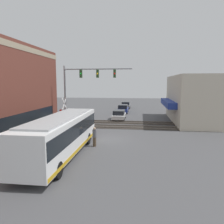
# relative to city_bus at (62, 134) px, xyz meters

# --- Properties ---
(ground_plane) EXTENTS (120.00, 120.00, 0.00)m
(ground_plane) POSITION_rel_city_bus_xyz_m (5.49, -2.80, -1.69)
(ground_plane) COLOR #4C4C4F
(shop_building) EXTENTS (13.93, 8.23, 6.51)m
(shop_building) POSITION_rel_city_bus_xyz_m (17.01, -13.78, 1.56)
(shop_building) COLOR beige
(shop_building) RESTS_ON ground
(city_bus) EXTENTS (11.24, 2.59, 3.05)m
(city_bus) POSITION_rel_city_bus_xyz_m (0.00, 0.00, 0.00)
(city_bus) COLOR white
(city_bus) RESTS_ON ground
(traffic_signal_gantry) EXTENTS (0.42, 7.97, 7.47)m
(traffic_signal_gantry) POSITION_rel_city_bus_xyz_m (9.67, 0.74, 3.86)
(traffic_signal_gantry) COLOR gray
(traffic_signal_gantry) RESTS_ON ground
(crossing_signal) EXTENTS (1.41, 1.18, 3.81)m
(crossing_signal) POSITION_rel_city_bus_xyz_m (8.90, 2.95, 0.61)
(crossing_signal) COLOR gray
(crossing_signal) RESTS_ON ground
(rail_track_near) EXTENTS (2.60, 60.00, 0.15)m
(rail_track_near) POSITION_rel_city_bus_xyz_m (11.49, -2.80, -1.66)
(rail_track_near) COLOR #332D28
(rail_track_near) RESTS_ON ground
(rail_track_far) EXTENTS (2.60, 60.00, 0.15)m
(rail_track_far) POSITION_rel_city_bus_xyz_m (14.69, -2.80, -1.66)
(rail_track_far) COLOR #332D28
(rail_track_far) RESTS_ON ground
(parked_car_white) EXTENTS (4.42, 1.82, 1.43)m
(parked_car_white) POSITION_rel_city_bus_xyz_m (17.22, -2.60, -1.02)
(parked_car_white) COLOR silver
(parked_car_white) RESTS_ON ground
(parked_car_blue) EXTENTS (4.44, 1.82, 1.54)m
(parked_car_blue) POSITION_rel_city_bus_xyz_m (24.70, -2.60, -0.98)
(parked_car_blue) COLOR navy
(parked_car_blue) RESTS_ON ground
(parked_car_grey) EXTENTS (4.54, 1.82, 1.45)m
(parked_car_grey) POSITION_rel_city_bus_xyz_m (32.36, -2.60, -1.01)
(parked_car_grey) COLOR slate
(parked_car_grey) RESTS_ON ground
(pedestrian_near_bus) EXTENTS (0.34, 0.34, 1.70)m
(pedestrian_near_bus) POSITION_rel_city_bus_xyz_m (2.78, -1.88, -0.82)
(pedestrian_near_bus) COLOR #473828
(pedestrian_near_bus) RESTS_ON ground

